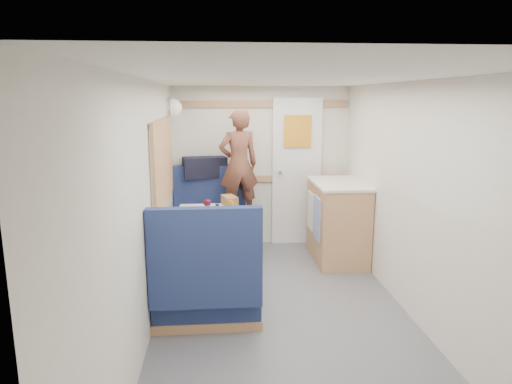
{
  "coord_description": "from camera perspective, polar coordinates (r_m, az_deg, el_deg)",
  "views": [
    {
      "loc": [
        -0.54,
        -3.43,
        1.87
      ],
      "look_at": [
        -0.18,
        0.9,
        0.96
      ],
      "focal_mm": 32.0,
      "sensor_mm": 36.0,
      "label": 1
    }
  ],
  "objects": [
    {
      "name": "floor",
      "position": [
        3.94,
        3.8,
        -16.47
      ],
      "size": [
        4.5,
        4.5,
        0.0
      ],
      "primitive_type": "plane",
      "color": "#515156",
      "rests_on": "ground"
    },
    {
      "name": "ceiling",
      "position": [
        3.48,
        4.26,
        13.96
      ],
      "size": [
        4.5,
        4.5,
        0.0
      ],
      "primitive_type": "plane",
      "rotation": [
        3.14,
        0.0,
        0.0
      ],
      "color": "silver",
      "rests_on": "wall_back"
    },
    {
      "name": "wall_back",
      "position": [
        5.77,
        0.64,
        3.16
      ],
      "size": [
        2.2,
        0.02,
        2.0
      ],
      "primitive_type": "cube",
      "color": "silver",
      "rests_on": "floor"
    },
    {
      "name": "wall_left",
      "position": [
        3.59,
        -13.65,
        -2.53
      ],
      "size": [
        0.02,
        4.5,
        2.0
      ],
      "primitive_type": "cube",
      "color": "silver",
      "rests_on": "floor"
    },
    {
      "name": "wall_right",
      "position": [
        3.9,
        20.21,
        -1.78
      ],
      "size": [
        0.02,
        4.5,
        2.0
      ],
      "primitive_type": "cube",
      "color": "silver",
      "rests_on": "floor"
    },
    {
      "name": "oak_trim_low",
      "position": [
        5.78,
        0.66,
        1.66
      ],
      "size": [
        2.15,
        0.02,
        0.08
      ],
      "primitive_type": "cube",
      "color": "#A7784B",
      "rests_on": "wall_back"
    },
    {
      "name": "oak_trim_high",
      "position": [
        5.69,
        0.68,
        10.92
      ],
      "size": [
        2.15,
        0.02,
        0.08
      ],
      "primitive_type": "cube",
      "color": "#A7784B",
      "rests_on": "wall_back"
    },
    {
      "name": "side_window",
      "position": [
        4.51,
        -11.65,
        3.69
      ],
      "size": [
        0.04,
        1.3,
        0.72
      ],
      "primitive_type": "cube",
      "color": "#939F87",
      "rests_on": "wall_left"
    },
    {
      "name": "rear_door",
      "position": [
        5.81,
        5.1,
        2.89
      ],
      "size": [
        0.62,
        0.12,
        1.86
      ],
      "color": "white",
      "rests_on": "wall_back"
    },
    {
      "name": "dinette_table",
      "position": [
        4.62,
        -5.98,
        -4.61
      ],
      "size": [
        0.62,
        0.92,
        0.72
      ],
      "color": "white",
      "rests_on": "floor"
    },
    {
      "name": "bench_far",
      "position": [
        5.53,
        -5.74,
        -4.73
      ],
      "size": [
        0.9,
        0.59,
        1.05
      ],
      "color": "navy",
      "rests_on": "floor"
    },
    {
      "name": "bench_near",
      "position": [
        3.9,
        -6.15,
        -11.96
      ],
      "size": [
        0.9,
        0.59,
        1.05
      ],
      "color": "navy",
      "rests_on": "floor"
    },
    {
      "name": "ledge",
      "position": [
        5.64,
        -5.82,
        1.66
      ],
      "size": [
        0.9,
        0.14,
        0.04
      ],
      "primitive_type": "cube",
      "color": "#A7784B",
      "rests_on": "bench_far"
    },
    {
      "name": "dome_light",
      "position": [
        5.31,
        -10.35,
        10.35
      ],
      "size": [
        0.2,
        0.2,
        0.2
      ],
      "primitive_type": "sphere",
      "color": "white",
      "rests_on": "wall_left"
    },
    {
      "name": "galley_counter",
      "position": [
        5.35,
        10.11,
        -3.56
      ],
      "size": [
        0.57,
        0.92,
        0.92
      ],
      "color": "#A7784B",
      "rests_on": "floor"
    },
    {
      "name": "person",
      "position": [
        5.34,
        -2.18,
        3.46
      ],
      "size": [
        0.53,
        0.41,
        1.29
      ],
      "primitive_type": "imported",
      "rotation": [
        0.0,
        0.0,
        3.38
      ],
      "color": "brown",
      "rests_on": "bench_far"
    },
    {
      "name": "duffel_bag",
      "position": [
        5.62,
        -6.42,
        3.11
      ],
      "size": [
        0.56,
        0.35,
        0.25
      ],
      "primitive_type": "cube",
      "rotation": [
        0.0,
        0.0,
        0.2
      ],
      "color": "black",
      "rests_on": "ledge"
    },
    {
      "name": "tray",
      "position": [
        4.22,
        -3.15,
        -3.86
      ],
      "size": [
        0.3,
        0.35,
        0.02
      ],
      "primitive_type": "cube",
      "rotation": [
        0.0,
        0.0,
        -0.23
      ],
      "color": "white",
      "rests_on": "dinette_table"
    },
    {
      "name": "orange_fruit",
      "position": [
        4.47,
        -4.08,
        -2.38
      ],
      "size": [
        0.07,
        0.07,
        0.07
      ],
      "primitive_type": "sphere",
      "color": "orange",
      "rests_on": "tray"
    },
    {
      "name": "cheese_block",
      "position": [
        4.29,
        -6.61,
        -3.32
      ],
      "size": [
        0.1,
        0.07,
        0.03
      ],
      "primitive_type": "cube",
      "rotation": [
        0.0,
        0.0,
        0.15
      ],
      "color": "#E6D485",
      "rests_on": "tray"
    },
    {
      "name": "wine_glass",
      "position": [
        4.49,
        -6.13,
        -1.44
      ],
      "size": [
        0.08,
        0.08,
        0.17
      ],
      "color": "white",
      "rests_on": "dinette_table"
    },
    {
      "name": "tumbler_left",
      "position": [
        4.37,
        -8.3,
        -2.78
      ],
      "size": [
        0.07,
        0.07,
        0.11
      ],
      "primitive_type": "cylinder",
      "color": "white",
      "rests_on": "dinette_table"
    },
    {
      "name": "tumbler_mid",
      "position": [
        4.7,
        -6.08,
        -1.71
      ],
      "size": [
        0.07,
        0.07,
        0.11
      ],
      "primitive_type": "cylinder",
      "color": "silver",
      "rests_on": "dinette_table"
    },
    {
      "name": "beer_glass",
      "position": [
        4.65,
        -3.24,
        -1.81
      ],
      "size": [
        0.07,
        0.07,
        0.11
      ],
      "primitive_type": "cylinder",
      "color": "#955F15",
      "rests_on": "dinette_table"
    },
    {
      "name": "pepper_grinder",
      "position": [
        4.6,
        -4.87,
        -2.08
      ],
      "size": [
        0.04,
        0.04,
        0.09
      ],
      "primitive_type": "cylinder",
      "color": "black",
      "rests_on": "dinette_table"
    },
    {
      "name": "bread_loaf",
      "position": [
        4.93,
        -3.33,
        -1.08
      ],
      "size": [
        0.19,
        0.26,
        0.1
      ],
      "primitive_type": "cube",
      "rotation": [
        0.0,
        0.0,
        0.28
      ],
      "color": "olive",
      "rests_on": "dinette_table"
    }
  ]
}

